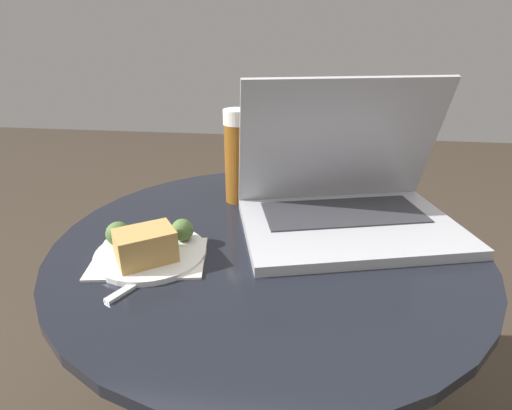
# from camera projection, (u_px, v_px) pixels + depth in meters

# --- Properties ---
(table) EXTENTS (0.73, 0.73, 0.55)m
(table) POSITION_uv_depth(u_px,v_px,m) (266.00, 314.00, 0.76)
(table) COLOR #9E9EA3
(table) RESTS_ON ground_plane
(napkin) EXTENTS (0.19, 0.15, 0.00)m
(napkin) POSITION_uv_depth(u_px,v_px,m) (150.00, 258.00, 0.63)
(napkin) COLOR silver
(napkin) RESTS_ON table
(laptop) EXTENTS (0.43, 0.35, 0.26)m
(laptop) POSITION_uv_depth(u_px,v_px,m) (346.00, 197.00, 0.73)
(laptop) COLOR #B2B2B7
(laptop) RESTS_ON table
(beer_glass) EXTENTS (0.06, 0.06, 0.19)m
(beer_glass) POSITION_uv_depth(u_px,v_px,m) (238.00, 157.00, 0.82)
(beer_glass) COLOR brown
(beer_glass) RESTS_ON table
(snack_plate) EXTENTS (0.18, 0.18, 0.06)m
(snack_plate) POSITION_uv_depth(u_px,v_px,m) (149.00, 246.00, 0.63)
(snack_plate) COLOR silver
(snack_plate) RESTS_ON table
(fork) EXTENTS (0.09, 0.16, 0.00)m
(fork) POSITION_uv_depth(u_px,v_px,m) (160.00, 269.00, 0.60)
(fork) COLOR silver
(fork) RESTS_ON table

